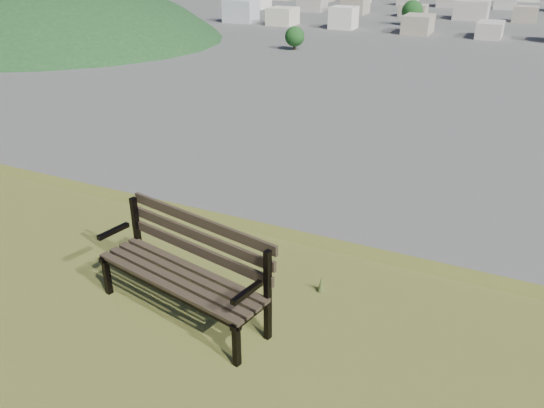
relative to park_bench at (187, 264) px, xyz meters
The scene contains 2 objects.
park_bench is the anchor object (origin of this frame).
green_wooded_hill 208.37m from the park_bench, 139.83° to the left, with size 167.45×133.96×83.72m.
Camera 1 is at (3.86, -1.06, 28.18)m, focal length 35.00 mm.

